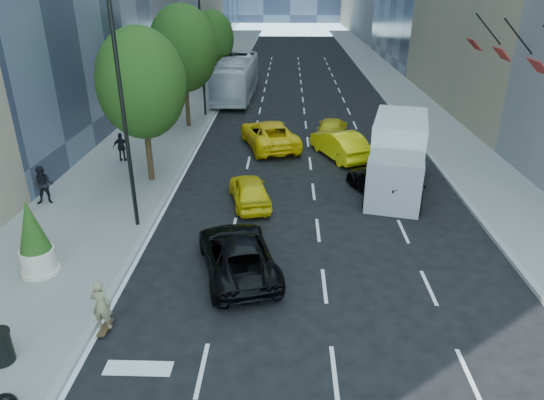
{
  "coord_description": "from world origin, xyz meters",
  "views": [
    {
      "loc": [
        -0.33,
        -13.74,
        9.41
      ],
      "look_at": [
        -0.88,
        3.42,
        1.6
      ],
      "focal_mm": 32.0,
      "sensor_mm": 36.0,
      "label": 1
    }
  ],
  "objects_px": {
    "black_sedan_mercedes": "(382,182)",
    "trash_can": "(0,348)",
    "city_bus": "(237,77)",
    "planter_shrub": "(34,239)",
    "black_sedan_lincoln": "(238,254)",
    "box_truck": "(398,154)",
    "skateboarder": "(102,308)"
  },
  "relations": [
    {
      "from": "black_sedan_mercedes",
      "to": "city_bus",
      "type": "distance_m",
      "value": 23.17
    },
    {
      "from": "trash_can",
      "to": "planter_shrub",
      "type": "relative_size",
      "value": 0.33
    },
    {
      "from": "black_sedan_mercedes",
      "to": "trash_can",
      "type": "distance_m",
      "value": 16.72
    },
    {
      "from": "black_sedan_lincoln",
      "to": "black_sedan_mercedes",
      "type": "height_order",
      "value": "black_sedan_lincoln"
    },
    {
      "from": "skateboarder",
      "to": "box_truck",
      "type": "distance_m",
      "value": 15.6
    },
    {
      "from": "black_sedan_lincoln",
      "to": "trash_can",
      "type": "xyz_separation_m",
      "value": [
        -5.8,
        -4.82,
        -0.1
      ]
    },
    {
      "from": "box_truck",
      "to": "planter_shrub",
      "type": "bearing_deg",
      "value": -134.65
    },
    {
      "from": "black_sedan_lincoln",
      "to": "box_truck",
      "type": "relative_size",
      "value": 0.69
    },
    {
      "from": "black_sedan_mercedes",
      "to": "box_truck",
      "type": "xyz_separation_m",
      "value": [
        0.89,
        1.19,
        1.0
      ]
    },
    {
      "from": "city_bus",
      "to": "box_truck",
      "type": "xyz_separation_m",
      "value": [
        9.87,
        -20.15,
        -0.01
      ]
    },
    {
      "from": "city_bus",
      "to": "trash_can",
      "type": "height_order",
      "value": "city_bus"
    },
    {
      "from": "black_sedan_lincoln",
      "to": "planter_shrub",
      "type": "relative_size",
      "value": 1.85
    },
    {
      "from": "skateboarder",
      "to": "city_bus",
      "type": "bearing_deg",
      "value": -89.69
    },
    {
      "from": "skateboarder",
      "to": "trash_can",
      "type": "bearing_deg",
      "value": 36.1
    },
    {
      "from": "trash_can",
      "to": "planter_shrub",
      "type": "height_order",
      "value": "planter_shrub"
    },
    {
      "from": "city_bus",
      "to": "black_sedan_lincoln",
      "type": "bearing_deg",
      "value": -82.93
    },
    {
      "from": "black_sedan_mercedes",
      "to": "box_truck",
      "type": "relative_size",
      "value": 0.63
    },
    {
      "from": "black_sedan_lincoln",
      "to": "city_bus",
      "type": "relative_size",
      "value": 0.42
    },
    {
      "from": "box_truck",
      "to": "planter_shrub",
      "type": "height_order",
      "value": "box_truck"
    },
    {
      "from": "city_bus",
      "to": "planter_shrub",
      "type": "distance_m",
      "value": 28.98
    },
    {
      "from": "city_bus",
      "to": "box_truck",
      "type": "bearing_deg",
      "value": -62.5
    },
    {
      "from": "skateboarder",
      "to": "black_sedan_mercedes",
      "type": "height_order",
      "value": "skateboarder"
    },
    {
      "from": "box_truck",
      "to": "trash_can",
      "type": "bearing_deg",
      "value": -121.33
    },
    {
      "from": "black_sedan_lincoln",
      "to": "trash_can",
      "type": "distance_m",
      "value": 7.54
    },
    {
      "from": "black_sedan_lincoln",
      "to": "city_bus",
      "type": "bearing_deg",
      "value": -99.91
    },
    {
      "from": "black_sedan_mercedes",
      "to": "planter_shrub",
      "type": "xyz_separation_m",
      "value": [
        -13.0,
        -7.37,
        0.78
      ]
    },
    {
      "from": "black_sedan_lincoln",
      "to": "black_sedan_mercedes",
      "type": "distance_m",
      "value": 9.22
    },
    {
      "from": "black_sedan_lincoln",
      "to": "city_bus",
      "type": "height_order",
      "value": "city_bus"
    },
    {
      "from": "black_sedan_mercedes",
      "to": "trash_can",
      "type": "height_order",
      "value": "black_sedan_mercedes"
    },
    {
      "from": "city_bus",
      "to": "box_truck",
      "type": "relative_size",
      "value": 1.67
    },
    {
      "from": "skateboarder",
      "to": "box_truck",
      "type": "xyz_separation_m",
      "value": [
        10.67,
        11.35,
        0.87
      ]
    },
    {
      "from": "skateboarder",
      "to": "trash_can",
      "type": "xyz_separation_m",
      "value": [
        -2.2,
        -1.5,
        -0.2
      ]
    }
  ]
}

